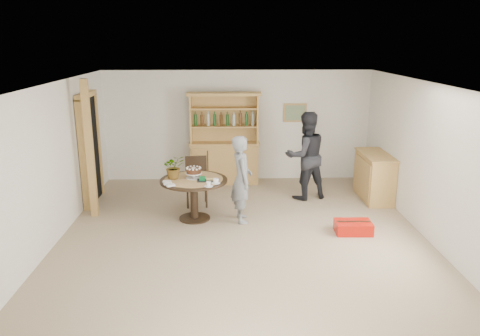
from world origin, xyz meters
name	(u,v)px	position (x,y,z in m)	size (l,w,h in m)	color
ground	(243,240)	(0.00, 0.00, 0.00)	(7.00, 7.00, 0.00)	tan
room_shell	(243,135)	(0.00, 0.01, 1.74)	(6.04, 7.04, 2.52)	white
doorway	(90,148)	(-2.93, 2.00, 1.11)	(0.13, 1.10, 2.18)	black
pine_post	(90,150)	(-2.70, 1.20, 1.25)	(0.12, 0.12, 2.50)	tan
hutch	(225,153)	(-0.30, 3.24, 0.69)	(1.62, 0.54, 2.04)	tan
sideboard	(374,176)	(2.74, 2.00, 0.47)	(0.54, 1.26, 0.94)	tan
dining_table	(194,187)	(-0.84, 0.97, 0.60)	(1.20, 1.20, 0.76)	black
dining_chair	(196,178)	(-0.85, 1.80, 0.54)	(0.45, 0.45, 0.95)	black
birthday_cake	(194,171)	(-0.84, 1.02, 0.88)	(0.30, 0.30, 0.20)	white
flower_vase	(174,167)	(-1.19, 1.02, 0.97)	(0.38, 0.33, 0.42)	#3F7233
gift_tray	(205,179)	(-0.63, 0.85, 0.79)	(0.30, 0.20, 0.08)	black
coffee_cup_a	(216,181)	(-0.44, 0.69, 0.80)	(0.15, 0.15, 0.09)	white
coffee_cup_b	(209,184)	(-0.56, 0.52, 0.79)	(0.15, 0.15, 0.08)	white
napkins	(168,184)	(-1.25, 0.66, 0.77)	(0.24, 0.33, 0.03)	white
teen_boy	(242,179)	(0.01, 0.87, 0.78)	(0.57, 0.37, 1.55)	slate
adult_person	(306,156)	(1.34, 2.08, 0.89)	(0.87, 0.68, 1.78)	black
red_suitcase	(353,227)	(1.87, 0.25, 0.10)	(0.61, 0.42, 0.21)	red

